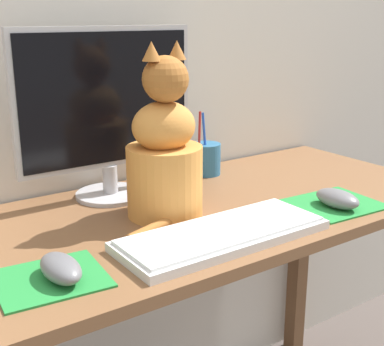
{
  "coord_description": "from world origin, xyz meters",
  "views": [
    {
      "loc": [
        -0.59,
        -0.94,
        1.18
      ],
      "look_at": [
        0.01,
        -0.08,
        0.86
      ],
      "focal_mm": 50.0,
      "sensor_mm": 36.0,
      "label": 1
    }
  ],
  "objects_px": {
    "monitor": "(107,109)",
    "cat": "(164,154)",
    "keyboard": "(223,234)",
    "pen_cup": "(206,158)",
    "computer_mouse_left": "(61,268)",
    "computer_mouse_right": "(337,199)"
  },
  "relations": [
    {
      "from": "monitor",
      "to": "computer_mouse_right",
      "type": "height_order",
      "value": "monitor"
    },
    {
      "from": "keyboard",
      "to": "computer_mouse_right",
      "type": "distance_m",
      "value": 0.32
    },
    {
      "from": "keyboard",
      "to": "cat",
      "type": "bearing_deg",
      "value": 97.01
    },
    {
      "from": "monitor",
      "to": "computer_mouse_left",
      "type": "relative_size",
      "value": 3.96
    },
    {
      "from": "monitor",
      "to": "computer_mouse_left",
      "type": "bearing_deg",
      "value": -127.51
    },
    {
      "from": "keyboard",
      "to": "pen_cup",
      "type": "xyz_separation_m",
      "value": [
        0.24,
        0.38,
        0.03
      ]
    },
    {
      "from": "computer_mouse_left",
      "to": "cat",
      "type": "relative_size",
      "value": 0.3
    },
    {
      "from": "computer_mouse_left",
      "to": "computer_mouse_right",
      "type": "distance_m",
      "value": 0.65
    },
    {
      "from": "monitor",
      "to": "computer_mouse_right",
      "type": "relative_size",
      "value": 3.94
    },
    {
      "from": "cat",
      "to": "monitor",
      "type": "bearing_deg",
      "value": 104.06
    },
    {
      "from": "keyboard",
      "to": "cat",
      "type": "xyz_separation_m",
      "value": [
        -0.02,
        0.18,
        0.13
      ]
    },
    {
      "from": "monitor",
      "to": "cat",
      "type": "distance_m",
      "value": 0.2
    },
    {
      "from": "cat",
      "to": "pen_cup",
      "type": "bearing_deg",
      "value": 39.28
    },
    {
      "from": "keyboard",
      "to": "pen_cup",
      "type": "height_order",
      "value": "pen_cup"
    },
    {
      "from": "monitor",
      "to": "pen_cup",
      "type": "bearing_deg",
      "value": 3.82
    },
    {
      "from": "monitor",
      "to": "keyboard",
      "type": "relative_size",
      "value": 1.03
    },
    {
      "from": "computer_mouse_right",
      "to": "keyboard",
      "type": "bearing_deg",
      "value": 178.17
    },
    {
      "from": "keyboard",
      "to": "pen_cup",
      "type": "relative_size",
      "value": 2.47
    },
    {
      "from": "keyboard",
      "to": "computer_mouse_left",
      "type": "bearing_deg",
      "value": 176.68
    },
    {
      "from": "computer_mouse_left",
      "to": "cat",
      "type": "xyz_separation_m",
      "value": [
        0.31,
        0.16,
        0.12
      ]
    },
    {
      "from": "cat",
      "to": "computer_mouse_left",
      "type": "bearing_deg",
      "value": -150.74
    },
    {
      "from": "monitor",
      "to": "cat",
      "type": "height_order",
      "value": "monitor"
    }
  ]
}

